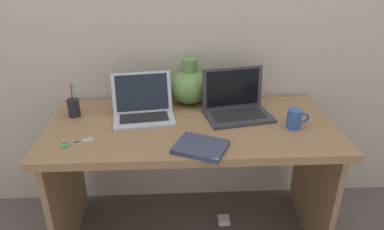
{
  "coord_description": "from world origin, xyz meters",
  "views": [
    {
      "loc": [
        -0.08,
        -1.59,
        1.54
      ],
      "look_at": [
        0.0,
        0.0,
        0.77
      ],
      "focal_mm": 32.79,
      "sensor_mm": 36.0,
      "label": 1
    }
  ],
  "objects_px": {
    "green_vase": "(190,86)",
    "scissors": "(71,143)",
    "notebook_stack": "(201,147)",
    "coffee_mug": "(295,119)",
    "power_brick": "(224,220)",
    "laptop_right": "(236,102)",
    "pen_cup": "(74,107)",
    "laptop_left": "(143,106)"
  },
  "relations": [
    {
      "from": "laptop_right",
      "to": "laptop_left",
      "type": "bearing_deg",
      "value": -178.68
    },
    {
      "from": "green_vase",
      "to": "scissors",
      "type": "xyz_separation_m",
      "value": [
        -0.56,
        -0.45,
        -0.1
      ]
    },
    {
      "from": "notebook_stack",
      "to": "coffee_mug",
      "type": "xyz_separation_m",
      "value": [
        0.48,
        0.18,
        0.04
      ]
    },
    {
      "from": "notebook_stack",
      "to": "green_vase",
      "type": "bearing_deg",
      "value": 92.96
    },
    {
      "from": "green_vase",
      "to": "notebook_stack",
      "type": "xyz_separation_m",
      "value": [
        0.03,
        -0.52,
        -0.09
      ]
    },
    {
      "from": "laptop_right",
      "to": "coffee_mug",
      "type": "bearing_deg",
      "value": -33.9
    },
    {
      "from": "coffee_mug",
      "to": "pen_cup",
      "type": "bearing_deg",
      "value": 170.58
    },
    {
      "from": "laptop_right",
      "to": "coffee_mug",
      "type": "distance_m",
      "value": 0.32
    },
    {
      "from": "power_brick",
      "to": "coffee_mug",
      "type": "bearing_deg",
      "value": -22.76
    },
    {
      "from": "pen_cup",
      "to": "power_brick",
      "type": "xyz_separation_m",
      "value": [
        0.82,
        -0.06,
        -0.76
      ]
    },
    {
      "from": "coffee_mug",
      "to": "pen_cup",
      "type": "height_order",
      "value": "pen_cup"
    },
    {
      "from": "scissors",
      "to": "notebook_stack",
      "type": "bearing_deg",
      "value": -6.86
    },
    {
      "from": "coffee_mug",
      "to": "laptop_right",
      "type": "bearing_deg",
      "value": 146.1
    },
    {
      "from": "scissors",
      "to": "power_brick",
      "type": "distance_m",
      "value": 1.07
    },
    {
      "from": "green_vase",
      "to": "laptop_left",
      "type": "bearing_deg",
      "value": -145.54
    },
    {
      "from": "laptop_left",
      "to": "notebook_stack",
      "type": "relative_size",
      "value": 1.54
    },
    {
      "from": "green_vase",
      "to": "pen_cup",
      "type": "height_order",
      "value": "green_vase"
    },
    {
      "from": "laptop_right",
      "to": "power_brick",
      "type": "relative_size",
      "value": 5.35
    },
    {
      "from": "green_vase",
      "to": "pen_cup",
      "type": "relative_size",
      "value": 1.43
    },
    {
      "from": "notebook_stack",
      "to": "coffee_mug",
      "type": "height_order",
      "value": "coffee_mug"
    },
    {
      "from": "notebook_stack",
      "to": "coffee_mug",
      "type": "distance_m",
      "value": 0.51
    },
    {
      "from": "pen_cup",
      "to": "scissors",
      "type": "height_order",
      "value": "pen_cup"
    },
    {
      "from": "laptop_left",
      "to": "notebook_stack",
      "type": "height_order",
      "value": "laptop_left"
    },
    {
      "from": "green_vase",
      "to": "power_brick",
      "type": "bearing_deg",
      "value": -46.88
    },
    {
      "from": "notebook_stack",
      "to": "power_brick",
      "type": "distance_m",
      "value": 0.8
    },
    {
      "from": "laptop_left",
      "to": "coffee_mug",
      "type": "distance_m",
      "value": 0.78
    },
    {
      "from": "laptop_left",
      "to": "pen_cup",
      "type": "xyz_separation_m",
      "value": [
        -0.37,
        0.02,
        -0.01
      ]
    },
    {
      "from": "coffee_mug",
      "to": "notebook_stack",
      "type": "bearing_deg",
      "value": -159.11
    },
    {
      "from": "green_vase",
      "to": "scissors",
      "type": "distance_m",
      "value": 0.73
    },
    {
      "from": "pen_cup",
      "to": "scissors",
      "type": "relative_size",
      "value": 1.26
    },
    {
      "from": "laptop_right",
      "to": "power_brick",
      "type": "height_order",
      "value": "laptop_right"
    },
    {
      "from": "notebook_stack",
      "to": "laptop_right",
      "type": "bearing_deg",
      "value": 59.6
    },
    {
      "from": "laptop_left",
      "to": "notebook_stack",
      "type": "bearing_deg",
      "value": -51.29
    },
    {
      "from": "scissors",
      "to": "pen_cup",
      "type": "bearing_deg",
      "value": 100.97
    },
    {
      "from": "notebook_stack",
      "to": "scissors",
      "type": "xyz_separation_m",
      "value": [
        -0.59,
        0.07,
        -0.01
      ]
    },
    {
      "from": "green_vase",
      "to": "power_brick",
      "type": "distance_m",
      "value": 0.86
    },
    {
      "from": "power_brick",
      "to": "notebook_stack",
      "type": "bearing_deg",
      "value": -119.05
    },
    {
      "from": "green_vase",
      "to": "notebook_stack",
      "type": "height_order",
      "value": "green_vase"
    },
    {
      "from": "coffee_mug",
      "to": "scissors",
      "type": "bearing_deg",
      "value": -174.03
    },
    {
      "from": "notebook_stack",
      "to": "pen_cup",
      "type": "distance_m",
      "value": 0.74
    },
    {
      "from": "laptop_left",
      "to": "pen_cup",
      "type": "bearing_deg",
      "value": 177.01
    },
    {
      "from": "green_vase",
      "to": "pen_cup",
      "type": "distance_m",
      "value": 0.64
    }
  ]
}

